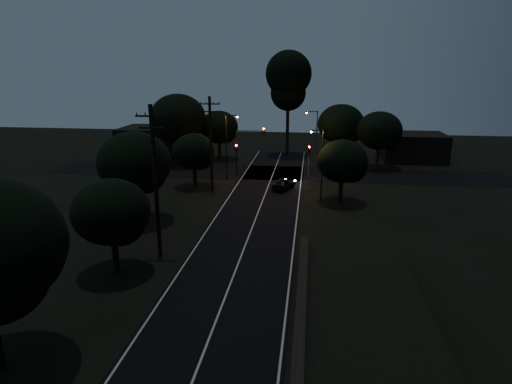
# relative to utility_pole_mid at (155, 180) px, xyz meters

# --- Properties ---
(road_surface) EXTENTS (60.00, 70.00, 0.03)m
(road_surface) POSITION_rel_utility_pole_mid_xyz_m (6.00, 16.12, -5.73)
(road_surface) COLOR black
(road_surface) RESTS_ON ground
(retaining_wall) EXTENTS (6.93, 26.00, 1.60)m
(retaining_wall) POSITION_rel_utility_pole_mid_xyz_m (13.74, -12.00, -5.12)
(retaining_wall) COLOR black
(retaining_wall) RESTS_ON ground
(utility_pole_mid) EXTENTS (2.20, 0.30, 11.00)m
(utility_pole_mid) POSITION_rel_utility_pole_mid_xyz_m (0.00, 0.00, 0.00)
(utility_pole_mid) COLOR black
(utility_pole_mid) RESTS_ON ground
(utility_pole_far) EXTENTS (2.20, 0.30, 10.50)m
(utility_pole_far) POSITION_rel_utility_pole_mid_xyz_m (0.00, 17.00, -0.25)
(utility_pole_far) COLOR black
(utility_pole_far) RESTS_ON ground
(tree_left_b) EXTENTS (5.09, 5.09, 6.47)m
(tree_left_b) POSITION_rel_utility_pole_mid_xyz_m (-1.82, -3.10, -1.54)
(tree_left_b) COLOR black
(tree_left_b) RESTS_ON ground
(tree_left_c) EXTENTS (6.42, 6.42, 8.11)m
(tree_left_c) POSITION_rel_utility_pole_mid_xyz_m (-4.27, 6.87, -0.50)
(tree_left_c) COLOR black
(tree_left_c) RESTS_ON ground
(tree_left_d) EXTENTS (4.92, 4.92, 6.24)m
(tree_left_d) POSITION_rel_utility_pole_mid_xyz_m (-2.33, 18.90, -1.70)
(tree_left_d) COLOR black
(tree_left_d) RESTS_ON ground
(tree_far_nw) EXTENTS (5.77, 5.77, 7.30)m
(tree_far_nw) POSITION_rel_utility_pole_mid_xyz_m (-2.80, 34.88, -1.01)
(tree_far_nw) COLOR black
(tree_far_nw) RESTS_ON ground
(tree_far_w) EXTENTS (7.81, 7.81, 9.96)m
(tree_far_w) POSITION_rel_utility_pole_mid_xyz_m (-7.72, 30.84, 0.74)
(tree_far_w) COLOR black
(tree_far_w) RESTS_ON ground
(tree_far_ne) EXTENTS (6.68, 6.68, 8.45)m
(tree_far_ne) POSITION_rel_utility_pole_mid_xyz_m (15.24, 34.86, -0.27)
(tree_far_ne) COLOR black
(tree_far_ne) RESTS_ON ground
(tree_far_e) EXTENTS (6.12, 6.12, 7.77)m
(tree_far_e) POSITION_rel_utility_pole_mid_xyz_m (20.22, 31.88, -0.71)
(tree_far_e) COLOR black
(tree_far_e) RESTS_ON ground
(tree_right_a) EXTENTS (5.11, 5.11, 6.50)m
(tree_right_a) POSITION_rel_utility_pole_mid_xyz_m (14.18, 14.90, -1.53)
(tree_right_a) COLOR black
(tree_right_a) RESTS_ON ground
(tall_pine) EXTENTS (7.08, 7.08, 16.09)m
(tall_pine) POSITION_rel_utility_pole_mid_xyz_m (7.00, 40.00, 5.87)
(tall_pine) COLOR black
(tall_pine) RESTS_ON ground
(building_left) EXTENTS (10.00, 8.00, 4.40)m
(building_left) POSITION_rel_utility_pole_mid_xyz_m (-14.00, 37.00, -3.54)
(building_left) COLOR black
(building_left) RESTS_ON ground
(building_right) EXTENTS (9.00, 7.00, 4.00)m
(building_right) POSITION_rel_utility_pole_mid_xyz_m (26.00, 38.00, -3.74)
(building_right) COLOR black
(building_right) RESTS_ON ground
(signal_left) EXTENTS (0.28, 0.35, 4.10)m
(signal_left) POSITION_rel_utility_pole_mid_xyz_m (1.40, 24.99, -2.90)
(signal_left) COLOR black
(signal_left) RESTS_ON ground
(signal_right) EXTENTS (0.28, 0.35, 4.10)m
(signal_right) POSITION_rel_utility_pole_mid_xyz_m (10.60, 24.99, -2.90)
(signal_right) COLOR black
(signal_right) RESTS_ON ground
(signal_mast) EXTENTS (3.70, 0.35, 6.25)m
(signal_mast) POSITION_rel_utility_pole_mid_xyz_m (3.09, 24.99, -1.40)
(signal_mast) COLOR black
(signal_mast) RESTS_ON ground
(streetlight_a) EXTENTS (1.66, 0.26, 8.00)m
(streetlight_a) POSITION_rel_utility_pole_mid_xyz_m (0.69, 23.00, -1.10)
(streetlight_a) COLOR black
(streetlight_a) RESTS_ON ground
(streetlight_b) EXTENTS (1.66, 0.26, 8.00)m
(streetlight_b) POSITION_rel_utility_pole_mid_xyz_m (11.31, 29.00, -1.10)
(streetlight_b) COLOR black
(streetlight_b) RESTS_ON ground
(streetlight_c) EXTENTS (1.46, 0.26, 7.50)m
(streetlight_c) POSITION_rel_utility_pole_mid_xyz_m (11.83, 15.00, -1.39)
(streetlight_c) COLOR black
(streetlight_c) RESTS_ON ground
(car) EXTENTS (2.84, 4.15, 1.31)m
(car) POSITION_rel_utility_pole_mid_xyz_m (7.88, 19.13, -5.08)
(car) COLOR black
(car) RESTS_ON ground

